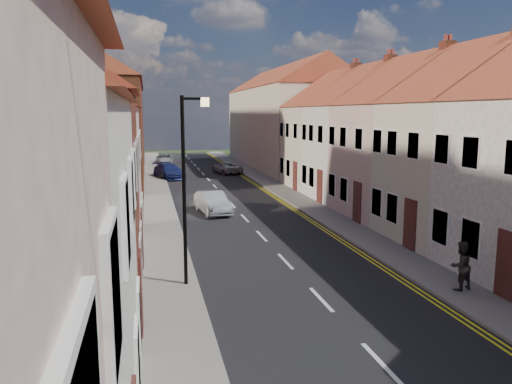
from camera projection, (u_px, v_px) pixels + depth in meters
road at (245, 218)px, 26.64m from camera, size 7.00×90.00×0.02m
pavement_left at (161, 221)px, 25.70m from camera, size 1.80×90.00×0.12m
pavement_right at (323, 214)px, 27.56m from camera, size 1.80×90.00×0.12m
cottage_r_cream_mid at (483, 139)px, 21.63m from camera, size 8.30×5.20×9.00m
cottage_r_pink at (418, 134)px, 26.84m from camera, size 8.30×6.00×9.00m
cottage_r_white_far at (374, 130)px, 32.05m from camera, size 8.30×5.20×9.00m
cottage_r_cream_far at (342, 128)px, 37.26m from camera, size 8.30×6.00×9.00m
cottage_l_pink at (25, 147)px, 18.05m from camera, size 8.30×6.30×8.80m
block_right_far at (286, 116)px, 51.89m from camera, size 8.30×24.20×10.50m
block_left_far at (95, 116)px, 43.14m from camera, size 8.30×24.20×10.50m
lamppost at (187, 179)px, 15.63m from camera, size 0.88×0.15×6.00m
car_mid at (212, 202)px, 27.96m from camera, size 1.84×3.89×1.23m
car_far at (169, 171)px, 42.61m from camera, size 3.00×4.68×1.26m
car_distant at (164, 159)px, 54.91m from camera, size 2.04×4.06×1.10m
car_distant_b at (227, 168)px, 46.32m from camera, size 2.65×4.30×1.11m
pedestrian_right_b at (461, 266)px, 15.48m from camera, size 0.85×0.72×1.55m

